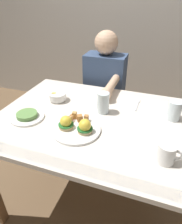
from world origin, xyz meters
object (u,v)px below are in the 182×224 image
dining_table (94,132)px  fruit_bowl (58,97)px  fork (137,104)px  eggs_benedict_plate (76,127)px  diner_person (104,89)px  side_plate (27,116)px  water_glass_near (103,104)px  water_glass_far (174,112)px  coffee_mug (167,153)px

dining_table → fruit_bowl: 0.37m
fork → dining_table: bearing=-130.8°
dining_table → eggs_benedict_plate: bearing=-110.7°
dining_table → diner_person: bearing=100.5°
side_plate → eggs_benedict_plate: bearing=-3.0°
fork → side_plate: (-0.60, -0.39, 0.01)m
dining_table → fruit_bowl: size_ratio=10.00×
fruit_bowl → water_glass_near: 0.35m
eggs_benedict_plate → water_glass_far: (0.50, 0.30, 0.03)m
dining_table → fruit_bowl: (-0.32, 0.13, 0.14)m
eggs_benedict_plate → fruit_bowl: (-0.26, 0.28, 0.00)m
diner_person → water_glass_near: bearing=-75.0°
fruit_bowl → eggs_benedict_plate: bearing=-47.5°
side_plate → fork: bearing=32.7°
fork → coffee_mug: bearing=-68.3°
coffee_mug → fork: size_ratio=0.72×
dining_table → fork: size_ratio=7.74×
fruit_bowl → diner_person: (0.20, 0.47, -0.12)m
fork → water_glass_far: 0.25m
eggs_benedict_plate → diner_person: diner_person is taller
eggs_benedict_plate → diner_person: size_ratio=0.24×
eggs_benedict_plate → fruit_bowl: 0.38m
fork → water_glass_far: (0.22, -0.11, 0.05)m
coffee_mug → water_glass_near: 0.50m
eggs_benedict_plate → fork: eggs_benedict_plate is taller
eggs_benedict_plate → side_plate: (-0.33, 0.02, -0.01)m
dining_table → coffee_mug: coffee_mug is taller
water_glass_far → diner_person: bearing=140.9°
water_glass_far → side_plate: 0.88m
coffee_mug → water_glass_near: bearing=140.6°
fork → fruit_bowl: bearing=-167.1°
diner_person → eggs_benedict_plate: bearing=-85.8°
water_glass_near → water_glass_far: (0.42, 0.06, -0.01)m
fork → side_plate: 0.72m
eggs_benedict_plate → dining_table: bearing=69.3°
fruit_bowl → water_glass_far: 0.76m
coffee_mug → water_glass_far: (0.03, 0.38, -0.00)m
dining_table → diner_person: (-0.11, 0.60, 0.02)m
water_glass_far → dining_table: bearing=-161.5°
diner_person → water_glass_far: bearing=-39.1°
fruit_bowl → water_glass_near: bearing=-7.7°
fork → eggs_benedict_plate: bearing=-124.4°
dining_table → side_plate: size_ratio=6.00×
fruit_bowl → water_glass_far: bearing=1.3°
water_glass_far → diner_person: diner_person is taller
coffee_mug → eggs_benedict_plate: bearing=170.1°
diner_person → side_plate: bearing=-110.4°
fork → water_glass_far: water_glass_far is taller
fruit_bowl → coffee_mug: coffee_mug is taller
fruit_bowl → diner_person: diner_person is taller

